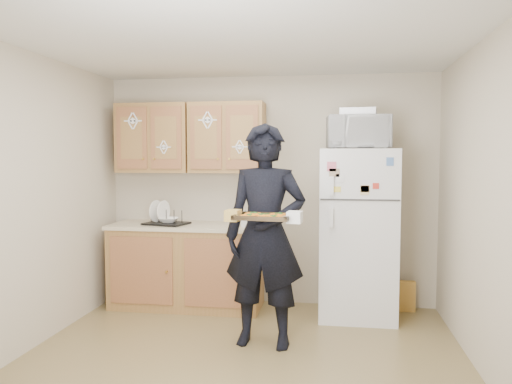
# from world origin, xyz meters

# --- Properties ---
(floor) EXTENTS (3.60, 3.60, 0.00)m
(floor) POSITION_xyz_m (0.00, 0.00, 0.00)
(floor) COLOR olive
(floor) RESTS_ON ground
(ceiling) EXTENTS (3.60, 3.60, 0.00)m
(ceiling) POSITION_xyz_m (0.00, 0.00, 2.50)
(ceiling) COLOR silver
(ceiling) RESTS_ON wall_back
(wall_back) EXTENTS (3.60, 0.04, 2.50)m
(wall_back) POSITION_xyz_m (0.00, 1.80, 1.25)
(wall_back) COLOR #BCAF98
(wall_back) RESTS_ON floor
(wall_front) EXTENTS (3.60, 0.04, 2.50)m
(wall_front) POSITION_xyz_m (0.00, -1.80, 1.25)
(wall_front) COLOR #BCAF98
(wall_front) RESTS_ON floor
(wall_left) EXTENTS (0.04, 3.60, 2.50)m
(wall_left) POSITION_xyz_m (-1.80, 0.00, 1.25)
(wall_left) COLOR #BCAF98
(wall_left) RESTS_ON floor
(wall_right) EXTENTS (0.04, 3.60, 2.50)m
(wall_right) POSITION_xyz_m (1.80, 0.00, 1.25)
(wall_right) COLOR #BCAF98
(wall_right) RESTS_ON floor
(refrigerator) EXTENTS (0.75, 0.70, 1.70)m
(refrigerator) POSITION_xyz_m (0.95, 1.43, 0.85)
(refrigerator) COLOR white
(refrigerator) RESTS_ON floor
(base_cabinet) EXTENTS (1.60, 0.60, 0.86)m
(base_cabinet) POSITION_xyz_m (-0.85, 1.48, 0.43)
(base_cabinet) COLOR brown
(base_cabinet) RESTS_ON floor
(countertop) EXTENTS (1.64, 0.64, 0.04)m
(countertop) POSITION_xyz_m (-0.85, 1.48, 0.88)
(countertop) COLOR beige
(countertop) RESTS_ON base_cabinet
(upper_cab_left) EXTENTS (0.80, 0.33, 0.75)m
(upper_cab_left) POSITION_xyz_m (-1.25, 1.61, 1.83)
(upper_cab_left) COLOR brown
(upper_cab_left) RESTS_ON wall_back
(upper_cab_right) EXTENTS (0.80, 0.33, 0.75)m
(upper_cab_right) POSITION_xyz_m (-0.43, 1.61, 1.83)
(upper_cab_right) COLOR brown
(upper_cab_right) RESTS_ON wall_back
(cereal_box) EXTENTS (0.20, 0.07, 0.32)m
(cereal_box) POSITION_xyz_m (1.47, 1.67, 0.16)
(cereal_box) COLOR #F1DA55
(cereal_box) RESTS_ON floor
(person) EXTENTS (0.73, 0.51, 1.91)m
(person) POSITION_xyz_m (0.13, 0.52, 0.95)
(person) COLOR black
(person) RESTS_ON floor
(baking_tray) EXTENTS (0.47, 0.36, 0.04)m
(baking_tray) POSITION_xyz_m (0.16, 0.22, 1.14)
(baking_tray) COLOR black
(baking_tray) RESTS_ON person
(pizza_front_left) EXTENTS (0.15, 0.15, 0.02)m
(pizza_front_left) POSITION_xyz_m (0.05, 0.15, 1.16)
(pizza_front_left) COLOR #FF9E20
(pizza_front_left) RESTS_ON baking_tray
(pizza_front_right) EXTENTS (0.15, 0.15, 0.02)m
(pizza_front_right) POSITION_xyz_m (0.26, 0.14, 1.16)
(pizza_front_right) COLOR #FF9E20
(pizza_front_right) RESTS_ON baking_tray
(pizza_back_left) EXTENTS (0.15, 0.15, 0.02)m
(pizza_back_left) POSITION_xyz_m (0.06, 0.30, 1.16)
(pizza_back_left) COLOR #FF9E20
(pizza_back_left) RESTS_ON baking_tray
(pizza_back_right) EXTENTS (0.15, 0.15, 0.02)m
(pizza_back_right) POSITION_xyz_m (0.27, 0.28, 1.16)
(pizza_back_right) COLOR #FF9E20
(pizza_back_right) RESTS_ON baking_tray
(pizza_center) EXTENTS (0.15, 0.15, 0.02)m
(pizza_center) POSITION_xyz_m (0.16, 0.22, 1.16)
(pizza_center) COLOR #FF9E20
(pizza_center) RESTS_ON baking_tray
(microwave) EXTENTS (0.63, 0.47, 0.33)m
(microwave) POSITION_xyz_m (0.94, 1.38, 1.86)
(microwave) COLOR white
(microwave) RESTS_ON refrigerator
(foil_pan) EXTENTS (0.37, 0.28, 0.07)m
(foil_pan) POSITION_xyz_m (0.94, 1.41, 2.06)
(foil_pan) COLOR silver
(foil_pan) RESTS_ON microwave
(dish_rack) EXTENTS (0.50, 0.42, 0.17)m
(dish_rack) POSITION_xyz_m (-1.06, 1.42, 0.99)
(dish_rack) COLOR black
(dish_rack) RESTS_ON countertop
(bowl) EXTENTS (0.22, 0.22, 0.05)m
(bowl) POSITION_xyz_m (-1.03, 1.42, 0.95)
(bowl) COLOR white
(bowl) RESTS_ON dish_rack
(soap_bottle) EXTENTS (0.08, 0.09, 0.18)m
(soap_bottle) POSITION_xyz_m (-0.19, 1.37, 0.99)
(soap_bottle) COLOR white
(soap_bottle) RESTS_ON countertop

